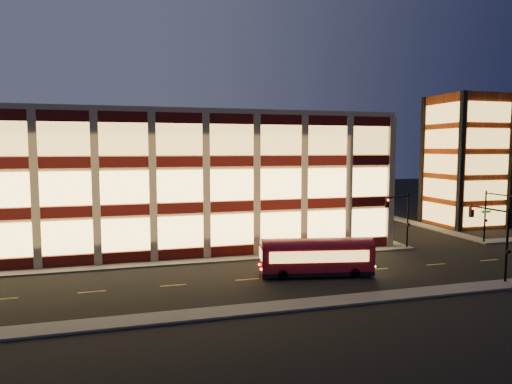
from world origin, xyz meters
name	(u,v)px	position (x,y,z in m)	size (l,w,h in m)	color
ground	(189,265)	(0.00, 0.00, 0.00)	(200.00, 200.00, 0.00)	black
sidewalk_office_south	(155,264)	(-3.00, 1.00, 0.07)	(54.00, 2.00, 0.15)	#514F4C
sidewalk_office_east	(336,224)	(23.00, 17.00, 0.07)	(2.00, 30.00, 0.15)	#514F4C
sidewalk_tower_west	(404,221)	(34.00, 17.00, 0.07)	(2.00, 30.00, 0.15)	#514F4C
sidewalk_near	(215,313)	(0.00, -13.00, 0.07)	(100.00, 2.00, 0.15)	#514F4C
office_building	(147,176)	(-2.91, 16.91, 7.25)	(50.45, 30.45, 14.50)	tan
stair_tower	(465,161)	(39.95, 11.95, 8.99)	(8.60, 8.60, 18.00)	#8C3814
traffic_signal_far	(400,211)	(22.21, 0.24, 4.11)	(3.79, 1.87, 6.00)	black
traffic_signal_right	(495,209)	(33.50, -0.62, 4.10)	(1.20, 4.37, 6.00)	black
traffic_signal_near	(493,229)	(23.50, -11.03, 4.13)	(0.32, 4.45, 6.00)	black
trolley_bus	(316,255)	(9.91, -6.37, 1.76)	(9.65, 4.04, 3.18)	maroon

